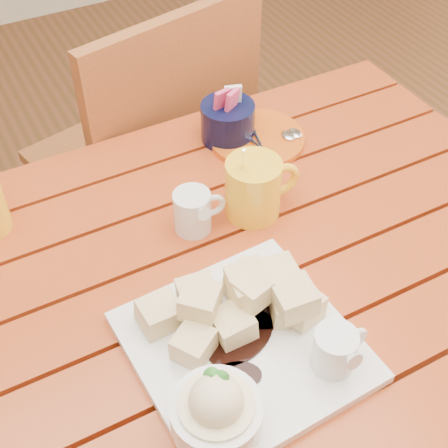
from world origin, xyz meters
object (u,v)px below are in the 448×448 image
dessert_plate (242,348)px  coffee_mug_right (255,187)px  chair_far (154,157)px  orange_saucer (258,138)px  table (216,312)px

dessert_plate → coffee_mug_right: size_ratio=1.94×
dessert_plate → chair_far: size_ratio=0.32×
orange_saucer → dessert_plate: bearing=-123.0°
coffee_mug_right → chair_far: size_ratio=0.17×
table → orange_saucer: size_ratio=6.52×
chair_far → orange_saucer: bearing=94.7°
coffee_mug_right → dessert_plate: bearing=-119.5°
table → chair_far: bearing=77.6°
table → dessert_plate: (-0.05, -0.16, 0.14)m
coffee_mug_right → table: bearing=-139.9°
table → dessert_plate: dessert_plate is taller
dessert_plate → coffee_mug_right: coffee_mug_right is taller
table → coffee_mug_right: 0.22m
coffee_mug_right → orange_saucer: size_ratio=0.85×
table → chair_far: size_ratio=1.28×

